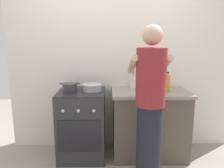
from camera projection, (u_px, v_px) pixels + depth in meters
The scene contains 10 objects.
ground at pixel (108, 160), 2.86m from camera, with size 6.00×6.00×0.00m, color gray.
back_wall at pixel (122, 61), 3.10m from camera, with size 3.20×0.10×2.50m.
countertop at pixel (149, 123), 2.93m from camera, with size 1.00×0.60×0.90m.
stove_range at pixel (82, 124), 2.91m from camera, with size 0.60×0.62×0.90m.
pot at pixel (70, 87), 2.78m from camera, with size 0.25×0.18×0.11m.
mixing_bowl at pixel (92, 87), 2.84m from camera, with size 0.27×0.27×0.09m.
utensil_crock at pixel (133, 81), 3.01m from camera, with size 0.10×0.10×0.33m.
spice_bottle at pixel (156, 89), 2.77m from camera, with size 0.04×0.04×0.08m.
oil_bottle at pixel (167, 83), 2.77m from camera, with size 0.07×0.07×0.26m.
person at pixel (150, 109), 2.23m from camera, with size 0.41×0.50×1.70m.
Camera 1 is at (0.00, -2.60, 1.56)m, focal length 35.02 mm.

